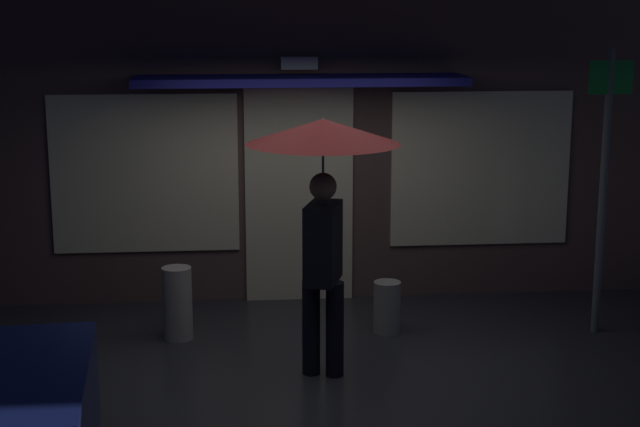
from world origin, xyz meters
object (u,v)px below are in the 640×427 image
Objects in this scene: sidewalk_bollard at (177,303)px; sidewalk_bollard_2 at (387,307)px; person_with_umbrella at (323,170)px; street_sign_post at (604,177)px.

sidewalk_bollard is 1.95m from sidewalk_bollard_2.
person_with_umbrella is 1.92m from sidewalk_bollard_2.
street_sign_post is 2.32m from sidewalk_bollard_2.
sidewalk_bollard reaches higher than sidewalk_bollard_2.
street_sign_post is 5.36× the size of sidewalk_bollard_2.
sidewalk_bollard is at bearing -179.98° from sidewalk_bollard_2.
street_sign_post is at bearing -4.45° from sidewalk_bollard_2.
sidewalk_bollard_2 is (-1.96, 0.15, -1.24)m from street_sign_post.
sidewalk_bollard is (-1.25, 1.00, -1.39)m from person_with_umbrella.
person_with_umbrella reaches higher than sidewalk_bollard.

